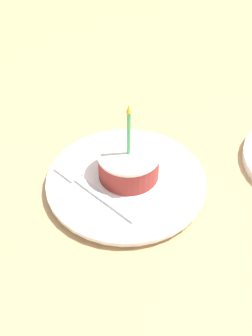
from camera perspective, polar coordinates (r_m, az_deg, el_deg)
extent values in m
cube|color=tan|center=(0.79, 0.93, -2.09)|extent=(2.40, 2.40, 0.04)
cylinder|color=white|center=(0.75, 0.00, -1.80)|extent=(0.24, 0.24, 0.02)
cylinder|color=white|center=(0.75, 0.00, -1.60)|extent=(0.25, 0.25, 0.01)
cylinder|color=#99332D|center=(0.73, 0.32, 0.33)|extent=(0.10, 0.10, 0.04)
cylinder|color=silver|center=(0.72, 0.33, 1.69)|extent=(0.10, 0.10, 0.01)
cylinder|color=#4CBF66|center=(0.69, 0.34, 4.24)|extent=(0.01, 0.01, 0.08)
cone|color=yellow|center=(0.66, 0.36, 7.29)|extent=(0.01, 0.01, 0.01)
cube|color=silver|center=(0.71, -2.57, -3.79)|extent=(0.12, 0.07, 0.00)
cube|color=silver|center=(0.75, -7.07, -0.48)|extent=(0.05, 0.04, 0.00)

